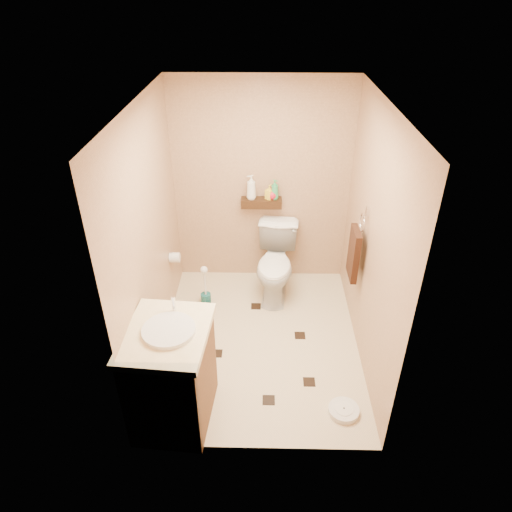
{
  "coord_description": "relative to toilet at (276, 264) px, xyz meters",
  "views": [
    {
      "loc": [
        0.04,
        -3.53,
        3.26
      ],
      "look_at": [
        -0.04,
        0.25,
        0.88
      ],
      "focal_mm": 32.0,
      "sensor_mm": 36.0,
      "label": 1
    }
  ],
  "objects": [
    {
      "name": "bathroom_scale",
      "position": [
        0.57,
        -1.72,
        -0.38
      ],
      "size": [
        0.33,
        0.33,
        0.05
      ],
      "rotation": [
        0.0,
        0.0,
        0.25
      ],
      "color": "white",
      "rests_on": "ground"
    },
    {
      "name": "wall_right",
      "position": [
        0.83,
        -0.83,
        0.79
      ],
      "size": [
        0.04,
        2.5,
        2.4
      ],
      "primitive_type": "cube",
      "color": "tan",
      "rests_on": "ground"
    },
    {
      "name": "wall_back",
      "position": [
        -0.17,
        0.42,
        0.79
      ],
      "size": [
        2.0,
        0.04,
        2.4
      ],
      "primitive_type": "cube",
      "color": "tan",
      "rests_on": "ground"
    },
    {
      "name": "ceiling",
      "position": [
        -0.17,
        -0.83,
        1.99
      ],
      "size": [
        2.0,
        2.5,
        0.02
      ],
      "primitive_type": "cube",
      "color": "silver",
      "rests_on": "wall_back"
    },
    {
      "name": "wall_front",
      "position": [
        -0.17,
        -2.08,
        0.79
      ],
      "size": [
        2.0,
        0.04,
        2.4
      ],
      "primitive_type": "cube",
      "color": "tan",
      "rests_on": "ground"
    },
    {
      "name": "vanity",
      "position": [
        -0.87,
        -1.76,
        0.07
      ],
      "size": [
        0.69,
        0.82,
        1.08
      ],
      "rotation": [
        0.0,
        0.0,
        -0.08
      ],
      "color": "brown",
      "rests_on": "ground"
    },
    {
      "name": "toilet_paper",
      "position": [
        -1.11,
        -0.18,
        0.19
      ],
      "size": [
        0.12,
        0.11,
        0.12
      ],
      "color": "white",
      "rests_on": "wall_left"
    },
    {
      "name": "ground",
      "position": [
        -0.17,
        -0.83,
        -0.41
      ],
      "size": [
        2.5,
        2.5,
        0.0
      ],
      "primitive_type": "plane",
      "color": "beige",
      "rests_on": "ground"
    },
    {
      "name": "wall_left",
      "position": [
        -1.17,
        -0.83,
        0.79
      ],
      "size": [
        0.04,
        2.5,
        2.4
      ],
      "primitive_type": "cube",
      "color": "tan",
      "rests_on": "ground"
    },
    {
      "name": "bottle_a",
      "position": [
        -0.29,
        0.34,
        0.8
      ],
      "size": [
        0.15,
        0.15,
        0.28
      ],
      "primitive_type": "imported",
      "rotation": [
        0.0,
        0.0,
        5.18
      ],
      "color": "silver",
      "rests_on": "wall_shelf"
    },
    {
      "name": "bottle_b",
      "position": [
        -0.08,
        0.34,
        0.74
      ],
      "size": [
        0.1,
        0.11,
        0.17
      ],
      "primitive_type": "imported",
      "rotation": [
        0.0,
        0.0,
        2.48
      ],
      "color": "yellow",
      "rests_on": "wall_shelf"
    },
    {
      "name": "towel_ring",
      "position": [
        0.74,
        -0.58,
        0.54
      ],
      "size": [
        0.12,
        0.3,
        0.76
      ],
      "color": "silver",
      "rests_on": "wall_right"
    },
    {
      "name": "bottle_c",
      "position": [
        -0.05,
        0.34,
        0.73
      ],
      "size": [
        0.13,
        0.13,
        0.15
      ],
      "primitive_type": "imported",
      "rotation": [
        0.0,
        0.0,
        4.9
      ],
      "color": "red",
      "rests_on": "wall_shelf"
    },
    {
      "name": "toilet_brush",
      "position": [
        -0.8,
        -0.21,
        -0.24
      ],
      "size": [
        0.11,
        0.11,
        0.5
      ],
      "color": "#16595B",
      "rests_on": "ground"
    },
    {
      "name": "wall_shelf",
      "position": [
        -0.17,
        0.34,
        0.61
      ],
      "size": [
        0.46,
        0.14,
        0.1
      ],
      "primitive_type": "cube",
      "color": "#3A230F",
      "rests_on": "wall_back"
    },
    {
      "name": "toilet",
      "position": [
        0.0,
        0.0,
        0.0
      ],
      "size": [
        0.53,
        0.84,
        0.82
      ],
      "primitive_type": "imported",
      "rotation": [
        0.0,
        0.0,
        -0.09
      ],
      "color": "white",
      "rests_on": "ground"
    },
    {
      "name": "bottle_d",
      "position": [
        -0.03,
        0.34,
        0.77
      ],
      "size": [
        0.12,
        0.12,
        0.23
      ],
      "primitive_type": "imported",
      "rotation": [
        0.0,
        0.0,
        0.82
      ],
      "color": "#339A5A",
      "rests_on": "wall_shelf"
    },
    {
      "name": "floor_accents",
      "position": [
        -0.18,
        -0.89,
        -0.41
      ],
      "size": [
        1.15,
        1.45,
        0.01
      ],
      "color": "black",
      "rests_on": "ground"
    }
  ]
}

